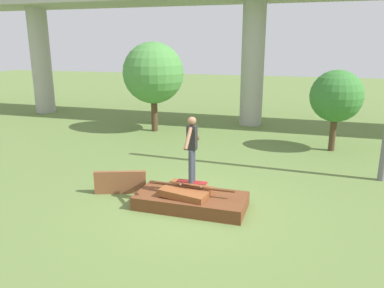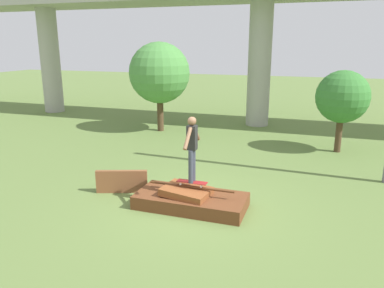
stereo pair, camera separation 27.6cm
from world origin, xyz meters
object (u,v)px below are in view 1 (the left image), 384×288
Objects in this scene: tree_behind_right at (336,96)px; skater at (192,145)px; skateboard at (192,182)px; tree_behind_left at (153,73)px.

skater is at bearing -119.64° from tree_behind_right.
tree_behind_right is at bearing 60.36° from skateboard.
skateboard is 7.46m from tree_behind_right.
skater is 8.61m from tree_behind_left.
tree_behind_left is 1.33× the size of tree_behind_right.
skateboard is at bearing 104.04° from skater.
skater is 7.34m from tree_behind_right.
tree_behind_left is at bearing 171.46° from tree_behind_right.
tree_behind_right is (3.62, 6.37, 0.47)m from skater.
tree_behind_right reaches higher than skater.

